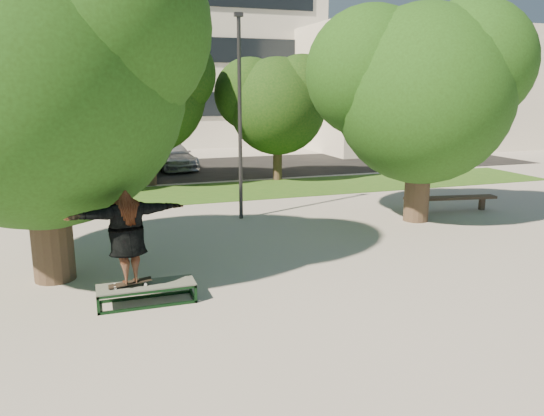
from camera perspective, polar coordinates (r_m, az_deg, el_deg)
name	(u,v)px	position (r m, az deg, el deg)	size (l,w,h in m)	color
ground	(259,273)	(11.73, -1.44, -6.97)	(120.00, 120.00, 0.00)	gray
grass_strip	(210,192)	(20.87, -6.66, 1.69)	(30.00, 4.00, 0.02)	#1E4C15
asphalt_strip	(162,170)	(27.04, -11.70, 3.98)	(40.00, 8.00, 0.01)	black
tree_left	(31,64)	(11.70, -24.51, 13.93)	(6.96, 5.95, 7.12)	#38281E
tree_right	(419,84)	(16.46, 15.57, 12.73)	(6.24, 5.33, 6.51)	#38281E
bg_tree_mid	(144,88)	(22.74, -13.60, 12.47)	(5.76, 4.92, 6.24)	#38281E
bg_tree_right	(276,100)	(23.43, 0.39, 11.52)	(5.04, 4.31, 5.43)	#38281E
lamppost	(240,116)	(16.15, -3.48, 9.81)	(0.25, 0.15, 6.11)	#2D2D30
office_building	(101,33)	(42.74, -17.90, 17.47)	(30.00, 14.12, 16.00)	silver
side_building	(410,89)	(38.90, 14.66, 12.29)	(15.00, 10.00, 8.00)	beige
grind_box	(147,294)	(10.34, -13.33, -8.95)	(1.80, 0.60, 0.38)	black
skater_rig	(127,237)	(9.96, -15.31, -3.03)	(2.21, 0.99, 1.81)	white
bench	(450,199)	(18.48, 18.63, 0.93)	(3.15, 0.94, 0.48)	#49392C
car_silver_a	(87,158)	(26.78, -19.26, 5.13)	(1.84, 4.57, 1.56)	#ABACB0
car_dark	(131,155)	(27.30, -14.92, 5.52)	(1.62, 4.66, 1.53)	black
car_grey	(124,155)	(27.27, -15.66, 5.47)	(2.55, 5.53, 1.54)	#56555A
car_silver_b	(171,156)	(27.52, -10.77, 5.51)	(1.80, 4.43, 1.28)	#BAB9BF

